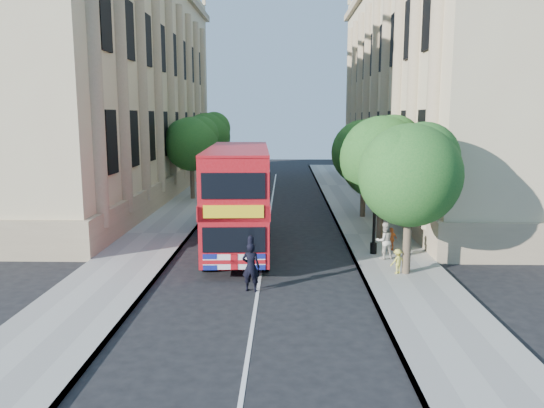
# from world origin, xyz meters

# --- Properties ---
(ground) EXTENTS (120.00, 120.00, 0.00)m
(ground) POSITION_xyz_m (0.00, 0.00, 0.00)
(ground) COLOR black
(ground) RESTS_ON ground
(pavement_right) EXTENTS (3.50, 80.00, 0.12)m
(pavement_right) POSITION_xyz_m (5.75, 10.00, 0.06)
(pavement_right) COLOR gray
(pavement_right) RESTS_ON ground
(pavement_left) EXTENTS (3.50, 80.00, 0.12)m
(pavement_left) POSITION_xyz_m (-5.75, 10.00, 0.06)
(pavement_left) COLOR gray
(pavement_left) RESTS_ON ground
(building_right) EXTENTS (12.00, 38.00, 18.00)m
(building_right) POSITION_xyz_m (13.80, 24.00, 9.00)
(building_right) COLOR #C4AF88
(building_right) RESTS_ON ground
(building_left) EXTENTS (12.00, 38.00, 18.00)m
(building_left) POSITION_xyz_m (-13.80, 24.00, 9.00)
(building_left) COLOR #C4AF88
(building_left) RESTS_ON ground
(tree_right_near) EXTENTS (4.00, 4.00, 6.08)m
(tree_right_near) POSITION_xyz_m (5.84, 3.03, 4.25)
(tree_right_near) COLOR #473828
(tree_right_near) RESTS_ON ground
(tree_right_mid) EXTENTS (4.20, 4.20, 6.37)m
(tree_right_mid) POSITION_xyz_m (5.84, 9.03, 4.45)
(tree_right_mid) COLOR #473828
(tree_right_mid) RESTS_ON ground
(tree_right_far) EXTENTS (4.00, 4.00, 6.15)m
(tree_right_far) POSITION_xyz_m (5.84, 15.03, 4.31)
(tree_right_far) COLOR #473828
(tree_right_far) RESTS_ON ground
(tree_left_far) EXTENTS (4.00, 4.00, 6.30)m
(tree_left_far) POSITION_xyz_m (-5.96, 22.03, 4.44)
(tree_left_far) COLOR #473828
(tree_left_far) RESTS_ON ground
(tree_left_back) EXTENTS (4.20, 4.20, 6.65)m
(tree_left_back) POSITION_xyz_m (-5.96, 30.03, 4.71)
(tree_left_back) COLOR #473828
(tree_left_back) RESTS_ON ground
(lamp_post) EXTENTS (0.32, 0.32, 5.16)m
(lamp_post) POSITION_xyz_m (5.00, 6.00, 2.51)
(lamp_post) COLOR black
(lamp_post) RESTS_ON pavement_right
(double_decker_bus) EXTENTS (3.24, 10.43, 4.76)m
(double_decker_bus) POSITION_xyz_m (-1.21, 7.13, 2.63)
(double_decker_bus) COLOR #A50B12
(double_decker_bus) RESTS_ON ground
(box_van) EXTENTS (2.00, 4.56, 2.57)m
(box_van) POSITION_xyz_m (-2.46, 12.64, 1.26)
(box_van) COLOR black
(box_van) RESTS_ON ground
(police_constable) EXTENTS (0.73, 0.55, 1.81)m
(police_constable) POSITION_xyz_m (-0.25, 1.00, 0.90)
(police_constable) COLOR black
(police_constable) RESTS_ON ground
(woman_pedestrian) EXTENTS (0.93, 0.81, 1.62)m
(woman_pedestrian) POSITION_xyz_m (5.31, 5.12, 0.93)
(woman_pedestrian) COLOR beige
(woman_pedestrian) RESTS_ON pavement_right
(child_a) EXTENTS (0.68, 0.57, 1.09)m
(child_a) POSITION_xyz_m (5.92, 6.56, 0.66)
(child_a) COLOR orange
(child_a) RESTS_ON pavement_right
(child_b) EXTENTS (0.74, 0.61, 0.99)m
(child_b) POSITION_xyz_m (5.45, 2.94, 0.62)
(child_b) COLOR gold
(child_b) RESTS_ON pavement_right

